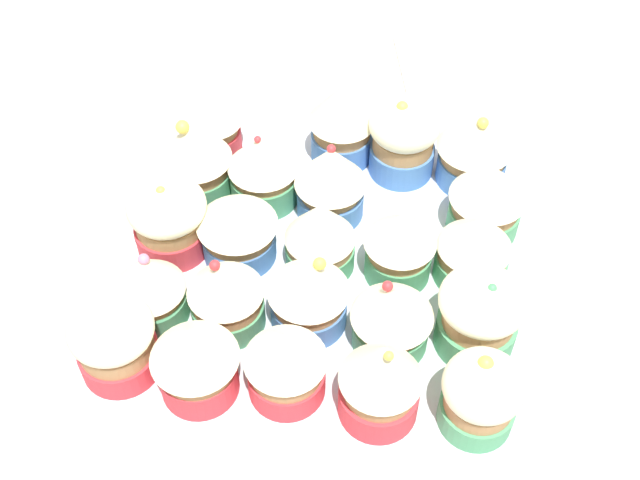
# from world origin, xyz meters

# --- Properties ---
(ground_plane) EXTENTS (1.80, 1.80, 0.03)m
(ground_plane) POSITION_xyz_m (0.00, 0.00, -0.01)
(ground_plane) COLOR #B2A899
(baking_tray) EXTENTS (0.36, 0.36, 0.01)m
(baking_tray) POSITION_xyz_m (0.00, 0.00, 0.01)
(baking_tray) COLOR silver
(baking_tray) RESTS_ON ground_plane
(cupcake_0) EXTENTS (0.06, 0.06, 0.07)m
(cupcake_0) POSITION_xyz_m (-0.12, -0.12, 0.05)
(cupcake_0) COLOR #D1333D
(cupcake_0) RESTS_ON baking_tray
(cupcake_1) EXTENTS (0.06, 0.06, 0.08)m
(cupcake_1) POSITION_xyz_m (-0.07, -0.12, 0.05)
(cupcake_1) COLOR #4C9E6B
(cupcake_1) RESTS_ON baking_tray
(cupcake_2) EXTENTS (0.06, 0.06, 0.07)m
(cupcake_2) POSITION_xyz_m (0.00, -0.12, 0.05)
(cupcake_2) COLOR #D1333D
(cupcake_2) RESTS_ON baking_tray
(cupcake_3) EXTENTS (0.06, 0.06, 0.07)m
(cupcake_3) POSITION_xyz_m (0.07, -0.12, 0.05)
(cupcake_3) COLOR #4C9E6B
(cupcake_3) RESTS_ON baking_tray
(cupcake_4) EXTENTS (0.06, 0.06, 0.07)m
(cupcake_4) POSITION_xyz_m (0.12, -0.13, 0.05)
(cupcake_4) COLOR #D1333D
(cupcake_4) RESTS_ON baking_tray
(cupcake_5) EXTENTS (0.06, 0.06, 0.07)m
(cupcake_5) POSITION_xyz_m (-0.07, -0.06, 0.05)
(cupcake_5) COLOR #4C9E6B
(cupcake_5) RESTS_ON baking_tray
(cupcake_6) EXTENTS (0.07, 0.07, 0.07)m
(cupcake_6) POSITION_xyz_m (0.00, -0.07, 0.05)
(cupcake_6) COLOR #477AC6
(cupcake_6) RESTS_ON baking_tray
(cupcake_7) EXTENTS (0.06, 0.06, 0.07)m
(cupcake_7) POSITION_xyz_m (0.07, -0.06, 0.05)
(cupcake_7) COLOR #4C9E6B
(cupcake_7) RESTS_ON baking_tray
(cupcake_8) EXTENTS (0.06, 0.06, 0.07)m
(cupcake_8) POSITION_xyz_m (0.13, -0.07, 0.05)
(cupcake_8) COLOR #D1333D
(cupcake_8) RESTS_ON baking_tray
(cupcake_9) EXTENTS (0.06, 0.06, 0.08)m
(cupcake_9) POSITION_xyz_m (-0.13, -0.00, 0.06)
(cupcake_9) COLOR #477AC6
(cupcake_9) RESTS_ON baking_tray
(cupcake_10) EXTENTS (0.06, 0.06, 0.08)m
(cupcake_10) POSITION_xyz_m (-0.06, 0.00, 0.05)
(cupcake_10) COLOR #477AC6
(cupcake_10) RESTS_ON baking_tray
(cupcake_11) EXTENTS (0.06, 0.06, 0.07)m
(cupcake_11) POSITION_xyz_m (-0.00, 0.00, 0.05)
(cupcake_11) COLOR #4C9E6B
(cupcake_11) RESTS_ON baking_tray
(cupcake_12) EXTENTS (0.06, 0.06, 0.07)m
(cupcake_12) POSITION_xyz_m (0.06, 0.00, 0.05)
(cupcake_12) COLOR #477AC6
(cupcake_12) RESTS_ON baking_tray
(cupcake_13) EXTENTS (0.06, 0.06, 0.07)m
(cupcake_13) POSITION_xyz_m (0.12, -0.01, 0.05)
(cupcake_13) COLOR #D1333D
(cupcake_13) RESTS_ON baking_tray
(cupcake_14) EXTENTS (0.06, 0.06, 0.08)m
(cupcake_14) POSITION_xyz_m (-0.12, 0.06, 0.05)
(cupcake_14) COLOR #477AC6
(cupcake_14) RESTS_ON baking_tray
(cupcake_15) EXTENTS (0.06, 0.06, 0.07)m
(cupcake_15) POSITION_xyz_m (0.00, 0.06, 0.05)
(cupcake_15) COLOR #4C9E6B
(cupcake_15) RESTS_ON baking_tray
(cupcake_16) EXTENTS (0.06, 0.06, 0.07)m
(cupcake_16) POSITION_xyz_m (0.07, 0.06, 0.05)
(cupcake_16) COLOR #4C9E6B
(cupcake_16) RESTS_ON baking_tray
(cupcake_17) EXTENTS (0.06, 0.06, 0.08)m
(cupcake_17) POSITION_xyz_m (0.13, 0.06, 0.05)
(cupcake_17) COLOR #D1333D
(cupcake_17) RESTS_ON baking_tray
(cupcake_18) EXTENTS (0.07, 0.07, 0.08)m
(cupcake_18) POSITION_xyz_m (-0.12, 0.12, 0.05)
(cupcake_18) COLOR #477AC6
(cupcake_18) RESTS_ON baking_tray
(cupcake_19) EXTENTS (0.06, 0.06, 0.07)m
(cupcake_19) POSITION_xyz_m (-0.06, 0.13, 0.05)
(cupcake_19) COLOR #4C9E6B
(cupcake_19) RESTS_ON baking_tray
(cupcake_20) EXTENTS (0.06, 0.06, 0.07)m
(cupcake_20) POSITION_xyz_m (-0.01, 0.12, 0.05)
(cupcake_20) COLOR #4C9E6B
(cupcake_20) RESTS_ON baking_tray
(cupcake_21) EXTENTS (0.06, 0.06, 0.07)m
(cupcake_21) POSITION_xyz_m (0.06, 0.13, 0.05)
(cupcake_21) COLOR #4C9E6B
(cupcake_21) RESTS_ON baking_tray
(cupcake_22) EXTENTS (0.06, 0.06, 0.07)m
(cupcake_22) POSITION_xyz_m (0.12, 0.13, 0.05)
(cupcake_22) COLOR #4C9E6B
(cupcake_22) RESTS_ON baking_tray
(napkin) EXTENTS (0.16, 0.15, 0.01)m
(napkin) POSITION_xyz_m (-0.28, 0.10, 0.00)
(napkin) COLOR white
(napkin) RESTS_ON ground_plane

